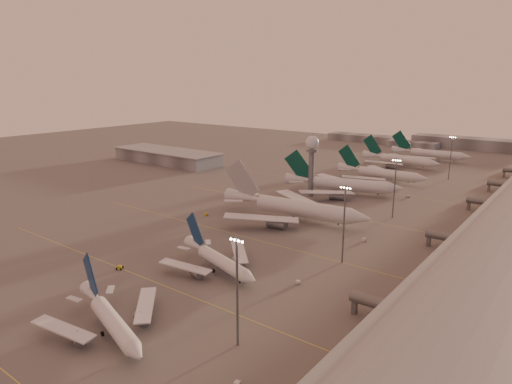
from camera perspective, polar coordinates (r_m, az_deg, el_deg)
The scene contains 23 objects.
ground at distance 144.14m, azimuth -20.65°, elevation -9.85°, with size 700.00×700.00×0.00m, color #5F5D5D.
taxiway_markings at distance 159.68m, azimuth 2.79°, elevation -6.55°, with size 180.00×185.25×0.02m.
hangar at distance 317.17m, azimuth -11.06°, elevation 4.43°, with size 82.00×27.00×8.50m.
radar_tower at distance 219.77m, azimuth 6.99°, elevation 4.76°, with size 6.40×6.40×31.10m.
mast_a at distance 97.58m, azimuth -2.37°, elevation -11.78°, with size 3.60×0.56×25.00m.
mast_b at distance 142.48m, azimuth 10.95°, elevation -3.54°, with size 3.60×0.56×25.00m.
mast_c at distance 193.40m, azimuth 16.95°, elevation 0.78°, with size 3.60×0.56×25.00m.
mast_d at distance 278.72m, azimuth 23.16°, elevation 4.20°, with size 3.60×0.56×25.00m.
distant_horizon at distance 411.42m, azimuth 21.36°, elevation 5.84°, with size 165.00×37.50×9.00m.
narrowbody_near at distance 111.57m, azimuth -17.72°, elevation -15.20°, with size 36.28×28.50×14.62m.
narrowbody_mid at distance 137.61m, azimuth -4.71°, elevation -8.74°, with size 36.76×28.91×14.75m.
widebody_white at distance 185.01m, azimuth 4.73°, elevation -2.37°, with size 64.81×51.70×22.81m.
greentail_a at distance 229.37m, azimuth 10.75°, elevation 0.62°, with size 56.78×45.16×21.28m.
greentail_b at distance 263.20m, azimuth 15.36°, elevation 2.00°, with size 52.19×42.17×18.96m.
greentail_c at distance 311.47m, azimuth 17.51°, elevation 3.69°, with size 52.90×42.57×19.21m.
greentail_d at distance 341.33m, azimuth 20.92°, elevation 4.29°, with size 54.21×43.73×19.68m.
gsv_catering_a at distance 91.59m, azimuth -2.24°, elevation -22.13°, with size 5.68×3.18×4.43m.
gsv_tug_mid at distance 145.48m, azimuth -16.68°, elevation -9.04°, with size 3.92×4.60×1.13m.
gsv_truck_b at distance 130.43m, azimuth 5.45°, elevation -10.99°, with size 5.76×3.03×2.21m.
gsv_truck_c at distance 192.28m, azimuth -6.13°, elevation -2.62°, with size 6.14×4.83×2.38m.
gsv_catering_b at distance 165.82m, azimuth 13.45°, elevation -5.32°, with size 5.70×3.08×4.49m.
gsv_tug_far at distance 207.64m, azimuth 6.08°, elevation -1.57°, with size 2.61×3.51×0.90m.
gsv_tug_hangar at distance 231.95m, azimuth 18.46°, elevation -0.56°, with size 3.17×2.06×0.86m.
Camera 1 is at (114.30, -67.34, 56.37)m, focal length 32.00 mm.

